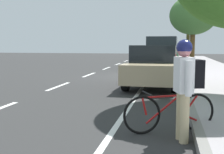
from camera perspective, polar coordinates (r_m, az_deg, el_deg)
The scene contains 13 objects.
ground at distance 14.33m, azimuth 5.79°, elevation 0.06°, with size 69.69×69.69×0.00m, color #2E2E2E.
sidewalk at distance 14.42m, azimuth 19.71°, elevation 0.09°, with size 3.17×43.56×0.17m, color #9D9699.
curb_edge at distance 14.26m, azimuth 13.07°, elevation 0.24°, with size 0.16×43.56×0.17m, color gray.
lane_stripe_centre at distance 15.14m, azimuth -4.43°, elevation 0.43°, with size 0.14×44.20×0.01m.
lane_stripe_bike_edge at distance 14.30m, azimuth 7.17°, elevation 0.05°, with size 0.12×43.56×0.01m, color white.
parked_sedan_tan_second at distance 11.10m, azimuth 8.18°, elevation 2.10°, with size 2.01×4.48×1.52m.
parked_suv_green_mid at distance 18.30m, azimuth 9.72°, elevation 4.58°, with size 2.12×4.77×1.99m.
parked_sedan_dark_blue_far at distance 26.96m, azimuth 10.23°, elevation 4.53°, with size 1.90×4.43×1.52m.
bicycle_at_curb at distance 5.38m, azimuth 11.12°, elevation -6.65°, with size 1.58×0.77×0.74m.
cyclist_with_backpack at distance 4.84m, azimuth 13.94°, elevation -0.64°, with size 0.48×0.60×1.64m.
street_tree_mid_block at distance 24.74m, azimuth 15.33°, elevation 11.33°, with size 3.71×3.71×5.19m.
street_tree_far_end at distance 31.25m, azimuth 14.50°, elevation 10.90°, with size 3.49×3.49×5.50m.
fire_hydrant at distance 17.84m, azimuth 14.14°, elevation 3.05°, with size 0.22×0.22×0.84m.
Camera 1 is at (1.34, -14.18, 1.56)m, focal length 47.60 mm.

